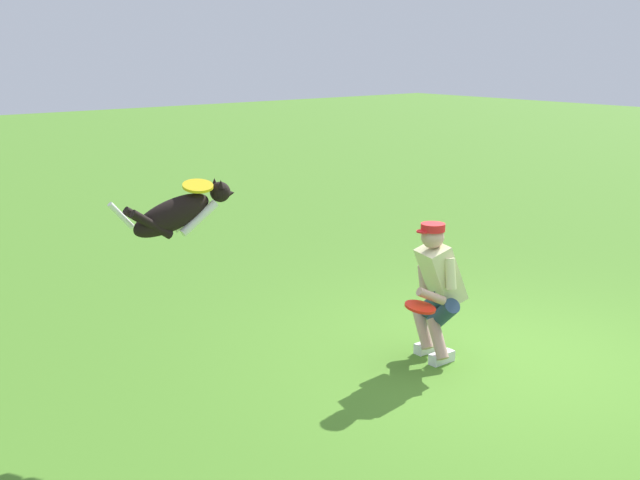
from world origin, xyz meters
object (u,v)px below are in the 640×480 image
at_px(dog, 178,213).
at_px(frisbee_flying, 198,186).
at_px(frisbee_held, 420,307).
at_px(person, 437,286).

xyz_separation_m(dog, frisbee_flying, (-0.18, 0.01, 0.20)).
xyz_separation_m(dog, frisbee_held, (-1.82, 0.96, -0.93)).
bearing_deg(frisbee_flying, frisbee_held, 149.94).
xyz_separation_m(frisbee_flying, frisbee_held, (-1.64, 0.95, -1.14)).
bearing_deg(dog, frisbee_held, -23.87).
distance_m(person, frisbee_flying, 2.40).
relative_size(dog, frisbee_flying, 4.39).
distance_m(dog, frisbee_held, 2.26).
bearing_deg(dog, frisbee_flying, -0.54).
height_order(person, dog, dog).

